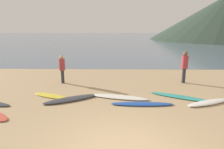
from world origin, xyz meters
TOP-DOWN VIEW (x-y plane):
  - ground_plane at (0.00, 10.00)m, footprint 120.00×120.00m
  - ocean_water at (0.00, 60.13)m, footprint 140.00×100.00m
  - surfboard_2 at (-3.04, 4.05)m, footprint 1.95×1.20m
  - surfboard_3 at (-2.06, 3.64)m, footprint 2.37×1.72m
  - surfboard_4 at (-0.03, 3.93)m, footprint 2.68×1.13m
  - surfboard_5 at (0.90, 3.15)m, footprint 2.50×0.46m
  - surfboard_6 at (2.69, 4.02)m, footprint 2.60×1.68m
  - surfboard_7 at (3.63, 3.35)m, footprint 2.16×1.26m
  - person_0 at (-3.13, 6.30)m, footprint 0.32×0.32m
  - person_1 at (3.63, 6.52)m, footprint 0.36×0.36m

SIDE VIEW (x-z plane):
  - ground_plane at x=0.00m, z-range -0.20..0.00m
  - ocean_water at x=0.00m, z-range 0.00..0.00m
  - surfboard_2 at x=-3.04m, z-range 0.00..0.07m
  - surfboard_5 at x=0.90m, z-range 0.00..0.08m
  - surfboard_6 at x=2.69m, z-range 0.00..0.08m
  - surfboard_4 at x=-0.03m, z-range 0.00..0.09m
  - surfboard_3 at x=-2.06m, z-range 0.00..0.09m
  - surfboard_7 at x=3.63m, z-range 0.00..0.10m
  - person_0 at x=-3.13m, z-range 0.14..1.71m
  - person_1 at x=3.63m, z-range 0.16..1.93m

